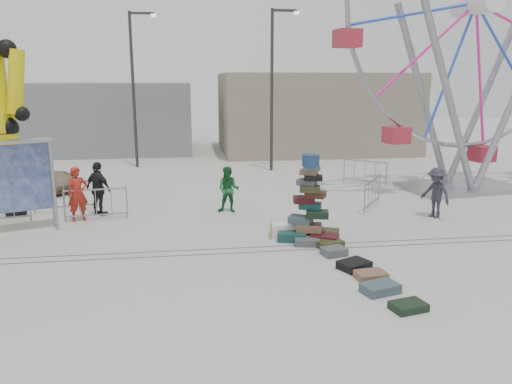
{
  "coord_description": "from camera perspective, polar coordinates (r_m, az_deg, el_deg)",
  "views": [
    {
      "loc": [
        -1.32,
        -12.21,
        4.61
      ],
      "look_at": [
        0.74,
        2.52,
        1.25
      ],
      "focal_mm": 35.0,
      "sensor_mm": 36.0,
      "label": 1
    }
  ],
  "objects": [
    {
      "name": "row_case_5",
      "position": [
        10.91,
        17.02,
        -12.38
      ],
      "size": [
        0.79,
        0.63,
        0.16
      ],
      "primitive_type": "cube",
      "rotation": [
        0.0,
        0.0,
        0.22
      ],
      "color": "black",
      "rests_on": "ground"
    },
    {
      "name": "row_case_2",
      "position": [
        12.77,
        11.15,
        -8.19
      ],
      "size": [
        0.92,
        0.84,
        0.21
      ],
      "primitive_type": "cube",
      "rotation": [
        0.0,
        0.0,
        0.45
      ],
      "color": "black",
      "rests_on": "ground"
    },
    {
      "name": "row_case_1",
      "position": [
        13.64,
        8.9,
        -6.72
      ],
      "size": [
        0.72,
        0.62,
        0.21
      ],
      "primitive_type": "cube",
      "rotation": [
        0.0,
        0.0,
        0.23
      ],
      "color": "#505357",
      "rests_on": "ground"
    },
    {
      "name": "row_case_4",
      "position": [
        11.55,
        14.01,
        -10.61
      ],
      "size": [
        0.92,
        0.72,
        0.21
      ],
      "primitive_type": "cube",
      "rotation": [
        0.0,
        0.0,
        0.28
      ],
      "color": "#40555B",
      "rests_on": "ground"
    },
    {
      "name": "pedestrian_black",
      "position": [
        17.96,
        -17.55,
        0.34
      ],
      "size": [
        1.15,
        1.04,
        1.88
      ],
      "primitive_type": "imported",
      "rotation": [
        0.0,
        0.0,
        2.47
      ],
      "color": "black",
      "rests_on": "ground"
    },
    {
      "name": "lamp_post_right",
      "position": [
        25.59,
        2.03,
        12.43
      ],
      "size": [
        1.41,
        0.25,
        8.0
      ],
      "color": "#2D2D30",
      "rests_on": "ground"
    },
    {
      "name": "row_case_3",
      "position": [
        12.26,
        13.0,
        -9.27
      ],
      "size": [
        0.76,
        0.6,
        0.18
      ],
      "primitive_type": "cube",
      "rotation": [
        0.0,
        0.0,
        0.13
      ],
      "color": "brown",
      "rests_on": "ground"
    },
    {
      "name": "barricade_dummy_c",
      "position": [
        17.47,
        -17.82,
        -1.33
      ],
      "size": [
        2.0,
        0.3,
        1.1
      ],
      "primitive_type": null,
      "rotation": [
        0.0,
        0.0,
        0.1
      ],
      "color": "gray",
      "rests_on": "ground"
    },
    {
      "name": "parked_suv",
      "position": [
        22.85,
        -24.9,
        1.4
      ],
      "size": [
        4.58,
        2.95,
        1.18
      ],
      "primitive_type": "imported",
      "rotation": [
        0.0,
        0.0,
        1.32
      ],
      "color": "#947A5F",
      "rests_on": "ground"
    },
    {
      "name": "steamer_trunk",
      "position": [
        15.02,
        3.24,
        -4.38
      ],
      "size": [
        0.9,
        0.58,
        0.4
      ],
      "primitive_type": "cube",
      "rotation": [
        0.0,
        0.0,
        -0.11
      ],
      "color": "silver",
      "rests_on": "ground"
    },
    {
      "name": "pedestrian_red",
      "position": [
        17.52,
        -19.72,
        -0.22
      ],
      "size": [
        0.78,
        0.66,
        1.82
      ],
      "primitive_type": "imported",
      "rotation": [
        0.0,
        0.0,
        0.39
      ],
      "color": "#9F2116",
      "rests_on": "ground"
    },
    {
      "name": "building_right",
      "position": [
        33.33,
        6.6,
        9.02
      ],
      "size": [
        12.0,
        8.0,
        5.0
      ],
      "primitive_type": "cube",
      "color": "gray",
      "rests_on": "ground"
    },
    {
      "name": "ferris_wheel",
      "position": [
        22.78,
        23.64,
        16.72
      ],
      "size": [
        11.44,
        3.54,
        13.4
      ],
      "rotation": [
        0.0,
        0.0,
        0.15
      ],
      "color": "gray",
      "rests_on": "ground"
    },
    {
      "name": "track_line_far",
      "position": [
        14.05,
        -2.13,
        -6.42
      ],
      "size": [
        40.0,
        0.04,
        0.01
      ],
      "primitive_type": "cube",
      "color": "#47443F",
      "rests_on": "ground"
    },
    {
      "name": "row_case_0",
      "position": [
        14.23,
        8.4,
        -5.9
      ],
      "size": [
        0.84,
        0.72,
        0.2
      ],
      "primitive_type": "cube",
      "rotation": [
        0.0,
        0.0,
        0.33
      ],
      "color": "#35361B",
      "rests_on": "ground"
    },
    {
      "name": "barricade_wheel_back",
      "position": [
        22.92,
        12.33,
        2.23
      ],
      "size": [
        1.56,
        1.4,
        1.1
      ],
      "primitive_type": null,
      "rotation": [
        0.0,
        0.0,
        -0.73
      ],
      "color": "gray",
      "rests_on": "ground"
    },
    {
      "name": "suitcase_tower",
      "position": [
        14.66,
        6.1,
        -2.77
      ],
      "size": [
        1.98,
        1.63,
        2.55
      ],
      "rotation": [
        0.0,
        0.0,
        -0.35
      ],
      "color": "#164443",
      "rests_on": "ground"
    },
    {
      "name": "building_left",
      "position": [
        34.61,
        -15.87,
        8.26
      ],
      "size": [
        10.0,
        8.0,
        4.4
      ],
      "primitive_type": "cube",
      "color": "gray",
      "rests_on": "ground"
    },
    {
      "name": "barricade_dummy_b",
      "position": [
        19.0,
        -21.06,
        -0.47
      ],
      "size": [
        1.98,
        0.51,
        1.1
      ],
      "primitive_type": null,
      "rotation": [
        0.0,
        0.0,
        0.21
      ],
      "color": "gray",
      "rests_on": "ground"
    },
    {
      "name": "pedestrian_green",
      "position": [
        17.61,
        -3.16,
        0.28
      ],
      "size": [
        0.95,
        0.83,
        1.64
      ],
      "primitive_type": "imported",
      "rotation": [
        0.0,
        0.0,
        -0.3
      ],
      "color": "#165B28",
      "rests_on": "ground"
    },
    {
      "name": "barricade_wheel_front",
      "position": [
        18.63,
        13.13,
        -0.2
      ],
      "size": [
        1.24,
        1.69,
        1.1
      ],
      "primitive_type": null,
      "rotation": [
        0.0,
        0.0,
        0.95
      ],
      "color": "gray",
      "rests_on": "ground"
    },
    {
      "name": "track_line_near",
      "position": [
        13.67,
        -1.96,
        -6.96
      ],
      "size": [
        40.0,
        0.04,
        0.01
      ],
      "primitive_type": "cube",
      "color": "#47443F",
      "rests_on": "ground"
    },
    {
      "name": "lamp_post_left",
      "position": [
        27.33,
        -13.69,
        12.11
      ],
      "size": [
        1.41,
        0.25,
        8.0
      ],
      "color": "#2D2D30",
      "rests_on": "ground"
    },
    {
      "name": "pedestrian_grey",
      "position": [
        17.96,
        19.85,
        -0.09
      ],
      "size": [
        1.05,
        1.28,
        1.72
      ],
      "primitive_type": "imported",
      "rotation": [
        0.0,
        0.0,
        -1.14
      ],
      "color": "#272632",
      "rests_on": "ground"
    },
    {
      "name": "ground",
      "position": [
        13.12,
        -1.68,
        -7.86
      ],
      "size": [
        90.0,
        90.0,
        0.0
      ],
      "primitive_type": "plane",
      "color": "#9E9E99",
      "rests_on": "ground"
    }
  ]
}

